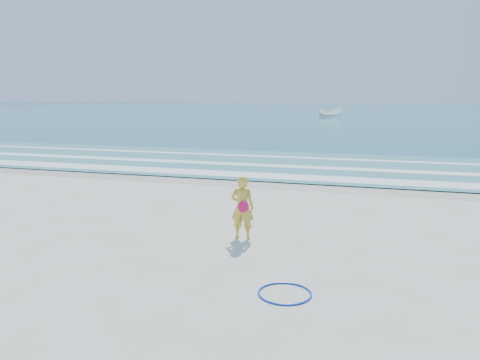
# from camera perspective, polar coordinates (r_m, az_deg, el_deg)

# --- Properties ---
(ground) EXTENTS (400.00, 400.00, 0.00)m
(ground) POSITION_cam_1_polar(r_m,az_deg,el_deg) (10.55, -10.04, -8.91)
(ground) COLOR silver
(ground) RESTS_ON ground
(wet_sand) EXTENTS (400.00, 2.40, 0.00)m
(wet_sand) POSITION_cam_1_polar(r_m,az_deg,el_deg) (18.76, 2.39, -0.27)
(wet_sand) COLOR #B2A893
(wet_sand) RESTS_ON ground
(ocean) EXTENTS (400.00, 190.00, 0.04)m
(ocean) POSITION_cam_1_polar(r_m,az_deg,el_deg) (114.01, 14.63, 8.28)
(ocean) COLOR #19727F
(ocean) RESTS_ON ground
(shallow) EXTENTS (400.00, 10.00, 0.01)m
(shallow) POSITION_cam_1_polar(r_m,az_deg,el_deg) (23.56, 5.42, 1.98)
(shallow) COLOR #59B7AD
(shallow) RESTS_ON ocean
(foam_near) EXTENTS (400.00, 1.40, 0.01)m
(foam_near) POSITION_cam_1_polar(r_m,az_deg,el_deg) (19.99, 3.31, 0.53)
(foam_near) COLOR white
(foam_near) RESTS_ON shallow
(foam_mid) EXTENTS (400.00, 0.90, 0.01)m
(foam_mid) POSITION_cam_1_polar(r_m,az_deg,el_deg) (22.78, 5.02, 1.72)
(foam_mid) COLOR white
(foam_mid) RESTS_ON shallow
(foam_far) EXTENTS (400.00, 0.60, 0.01)m
(foam_far) POSITION_cam_1_polar(r_m,az_deg,el_deg) (25.99, 6.51, 2.76)
(foam_far) COLOR white
(foam_far) RESTS_ON shallow
(hoop) EXTENTS (1.22, 1.22, 0.03)m
(hoop) POSITION_cam_1_polar(r_m,az_deg,el_deg) (8.48, 5.48, -13.58)
(hoop) COLOR #0B35C9
(hoop) RESTS_ON ground
(boat) EXTENTS (4.18, 1.74, 1.59)m
(boat) POSITION_cam_1_polar(r_m,az_deg,el_deg) (75.71, 10.96, 8.17)
(boat) COLOR white
(boat) RESTS_ON ocean
(woman) EXTENTS (0.59, 0.42, 1.55)m
(woman) POSITION_cam_1_polar(r_m,az_deg,el_deg) (11.30, 0.29, -3.36)
(woman) COLOR gold
(woman) RESTS_ON ground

